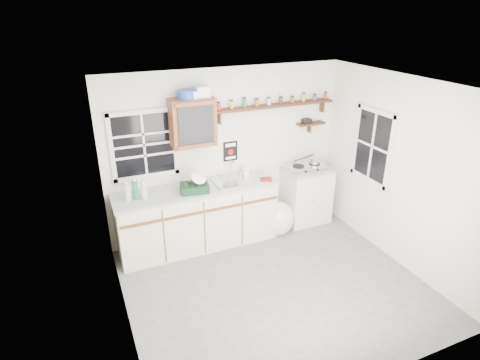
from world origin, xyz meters
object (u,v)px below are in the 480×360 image
upper_cabinet (193,122)px  spice_shelf (274,105)px  right_cabinet (306,194)px  main_cabinet (198,217)px  hotplate (306,167)px  dish_rack (195,185)px

upper_cabinet → spice_shelf: (1.26, 0.07, 0.10)m
right_cabinet → main_cabinet: bearing=-179.2°
right_cabinet → spice_shelf: spice_shelf is taller
spice_shelf → hotplate: 1.12m
main_cabinet → right_cabinet: main_cabinet is taller
main_cabinet → upper_cabinet: size_ratio=3.55×
dish_rack → hotplate: 1.84m
main_cabinet → upper_cabinet: 1.37m
hotplate → dish_rack: bearing=-175.0°
dish_rack → upper_cabinet: bearing=80.7°
spice_shelf → dish_rack: spice_shelf is taller
spice_shelf → dish_rack: 1.65m
right_cabinet → upper_cabinet: bearing=176.2°
right_cabinet → dish_rack: dish_rack is taller
dish_rack → hotplate: (1.84, 0.10, -0.06)m
main_cabinet → dish_rack: (-0.04, -0.09, 0.55)m
upper_cabinet → dish_rack: 0.85m
upper_cabinet → right_cabinet: bearing=-3.8°
main_cabinet → hotplate: hotplate is taller
upper_cabinet → spice_shelf: 1.27m
spice_shelf → hotplate: spice_shelf is taller
right_cabinet → dish_rack: bearing=-176.3°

